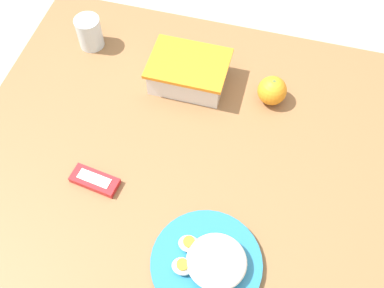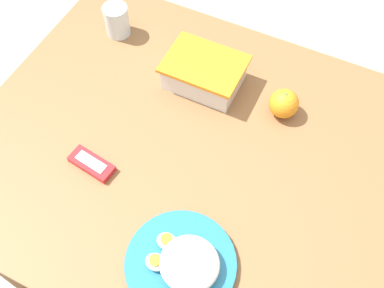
{
  "view_description": "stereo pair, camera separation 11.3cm",
  "coord_description": "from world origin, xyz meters",
  "px_view_note": "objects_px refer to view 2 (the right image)",
  "views": [
    {
      "loc": [
        0.11,
        -0.58,
        1.75
      ],
      "look_at": [
        -0.05,
        -0.0,
        0.79
      ],
      "focal_mm": 42.0,
      "sensor_mm": 36.0,
      "label": 1
    },
    {
      "loc": [
        0.22,
        -0.54,
        1.75
      ],
      "look_at": [
        -0.05,
        -0.0,
        0.79
      ],
      "focal_mm": 42.0,
      "sensor_mm": 36.0,
      "label": 2
    }
  ],
  "objects_px": {
    "orange_fruit": "(284,104)",
    "candy_bar": "(92,164)",
    "food_container": "(204,74)",
    "drinking_glass": "(117,20)",
    "rice_plate": "(183,263)"
  },
  "relations": [
    {
      "from": "orange_fruit",
      "to": "candy_bar",
      "type": "bearing_deg",
      "value": -135.57
    },
    {
      "from": "food_container",
      "to": "drinking_glass",
      "type": "xyz_separation_m",
      "value": [
        -0.32,
        0.07,
        0.01
      ]
    },
    {
      "from": "food_container",
      "to": "drinking_glass",
      "type": "bearing_deg",
      "value": 168.23
    },
    {
      "from": "food_container",
      "to": "drinking_glass",
      "type": "height_order",
      "value": "drinking_glass"
    },
    {
      "from": "food_container",
      "to": "drinking_glass",
      "type": "distance_m",
      "value": 0.33
    },
    {
      "from": "food_container",
      "to": "orange_fruit",
      "type": "xyz_separation_m",
      "value": [
        0.23,
        -0.0,
        0.0
      ]
    },
    {
      "from": "food_container",
      "to": "drinking_glass",
      "type": "relative_size",
      "value": 2.23
    },
    {
      "from": "food_container",
      "to": "candy_bar",
      "type": "height_order",
      "value": "food_container"
    },
    {
      "from": "drinking_glass",
      "to": "food_container",
      "type": "bearing_deg",
      "value": -11.77
    },
    {
      "from": "rice_plate",
      "to": "drinking_glass",
      "type": "xyz_separation_m",
      "value": [
        -0.5,
        0.56,
        0.02
      ]
    },
    {
      "from": "orange_fruit",
      "to": "candy_bar",
      "type": "height_order",
      "value": "orange_fruit"
    },
    {
      "from": "orange_fruit",
      "to": "rice_plate",
      "type": "bearing_deg",
      "value": -96.0
    },
    {
      "from": "food_container",
      "to": "rice_plate",
      "type": "xyz_separation_m",
      "value": [
        0.18,
        -0.5,
        -0.01
      ]
    },
    {
      "from": "food_container",
      "to": "orange_fruit",
      "type": "height_order",
      "value": "food_container"
    },
    {
      "from": "rice_plate",
      "to": "drinking_glass",
      "type": "relative_size",
      "value": 2.58
    }
  ]
}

